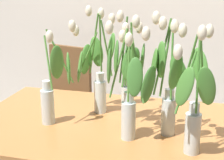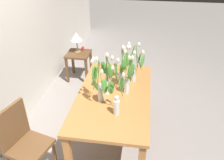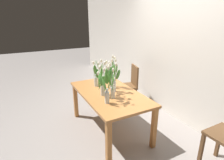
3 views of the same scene
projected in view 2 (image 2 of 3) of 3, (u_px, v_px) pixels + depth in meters
ground_plane at (114, 137)px, 3.22m from camera, size 18.00×18.00×0.00m
dining_table at (114, 100)px, 2.89m from camera, size 1.60×0.90×0.74m
tulip_vase_0 at (123, 70)px, 2.90m from camera, size 0.20×0.14×0.59m
tulip_vase_1 at (99, 85)px, 2.58m from camera, size 0.22×0.22×0.58m
tulip_vase_2 at (109, 77)px, 2.74m from camera, size 0.17×0.25×0.57m
tulip_vase_3 at (128, 76)px, 2.75m from camera, size 0.24×0.21×0.57m
tulip_vase_4 at (134, 66)px, 2.98m from camera, size 0.22×0.28×0.56m
tulip_vase_5 at (117, 99)px, 2.44m from camera, size 0.18×0.20×0.53m
dining_chair at (23, 140)px, 2.47m from camera, size 0.49×0.49×0.93m
side_table at (79, 59)px, 4.41m from camera, size 0.44×0.44×0.55m
table_lamp at (76, 37)px, 4.22m from camera, size 0.22×0.22×0.40m
pillar_candle at (83, 49)px, 4.43m from camera, size 0.06×0.06×0.07m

